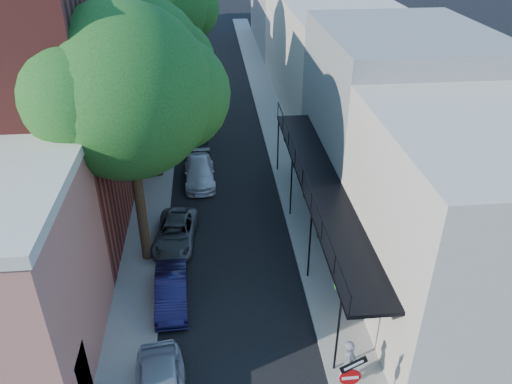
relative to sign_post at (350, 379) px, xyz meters
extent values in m
cube|color=black|center=(-3.16, 29.03, -2.03)|extent=(6.00, 64.00, 0.01)
cube|color=gray|center=(-7.16, 29.03, -1.98)|extent=(2.00, 64.00, 0.12)
cube|color=gray|center=(0.84, 29.03, -1.98)|extent=(2.00, 64.00, 0.12)
cube|color=beige|center=(-8.21, 1.53, -0.84)|extent=(0.10, 1.20, 2.20)
cube|color=maroon|center=(-13.16, 13.03, 3.96)|extent=(10.00, 12.00, 12.00)
cube|color=gray|center=(-8.18, 13.03, 5.96)|extent=(0.06, 7.00, 4.00)
cube|color=gray|center=(-12.16, 25.03, 2.46)|extent=(8.00, 12.00, 9.00)
cube|color=beige|center=(-12.16, 39.03, 2.96)|extent=(8.00, 16.00, 10.00)
cube|color=#C67165|center=(-12.16, 53.03, 1.96)|extent=(8.00, 12.00, 8.00)
cube|color=beige|center=(5.84, 4.53, 1.96)|extent=(8.00, 9.00, 8.00)
cube|color=gray|center=(5.84, 14.03, 2.46)|extent=(8.00, 10.00, 9.00)
cube|color=beige|center=(5.84, 29.03, 1.96)|extent=(8.00, 20.00, 8.00)
cube|color=black|center=(1.04, 9.03, 1.46)|extent=(2.00, 16.00, 0.15)
cube|color=black|center=(0.09, 9.03, 2.34)|extent=(0.05, 16.00, 0.05)
cylinder|color=black|center=(0.14, 2.03, -0.23)|extent=(0.08, 0.08, 3.40)
cylinder|color=black|center=(0.14, 17.03, -0.23)|extent=(0.08, 0.08, 3.40)
sphere|color=#194814|center=(0.44, 3.03, 1.01)|extent=(0.60, 0.60, 0.60)
sphere|color=#194814|center=(0.44, 9.03, 1.01)|extent=(0.60, 0.60, 0.60)
sphere|color=#194814|center=(0.44, 15.03, 1.01)|extent=(0.60, 0.60, 0.60)
cylinder|color=red|center=(-0.01, -0.01, 0.11)|extent=(0.66, 0.04, 0.66)
cube|color=white|center=(-0.01, -0.04, 0.11)|extent=(0.50, 0.02, 0.10)
cylinder|color=white|center=(-0.01, 0.01, 0.11)|extent=(0.70, 0.02, 0.70)
cube|color=black|center=(0.04, -0.02, 0.66)|extent=(0.89, 0.15, 0.58)
cube|color=white|center=(0.04, -0.05, 0.66)|extent=(0.60, 0.10, 0.31)
cylinder|color=#362215|center=(-6.96, 9.03, 1.46)|extent=(0.44, 0.44, 7.00)
sphere|color=#194814|center=(-6.96, 9.03, 5.98)|extent=(6.80, 6.80, 6.80)
sphere|color=#194814|center=(-5.26, 10.05, 5.48)|extent=(4.76, 4.76, 4.76)
cylinder|color=#362215|center=(-6.96, 17.03, 1.11)|extent=(0.44, 0.44, 6.30)
sphere|color=#194814|center=(-6.96, 17.03, 5.16)|extent=(6.00, 6.00, 6.00)
sphere|color=#194814|center=(-5.46, 17.93, 4.66)|extent=(4.20, 4.20, 4.20)
cylinder|color=#362215|center=(-6.96, 26.03, 1.64)|extent=(0.44, 0.44, 7.35)
sphere|color=#194814|center=(-6.96, 26.03, 6.36)|extent=(7.00, 7.00, 7.00)
sphere|color=#194814|center=(-5.21, 27.08, 5.86)|extent=(4.90, 4.90, 4.90)
imported|color=#141137|center=(-5.69, 6.05, -1.44)|extent=(1.42, 3.69, 1.20)
imported|color=#55595D|center=(-5.69, 10.20, -1.47)|extent=(2.24, 4.22, 1.13)
imported|color=silver|center=(-4.56, 16.16, -1.43)|extent=(1.85, 4.24, 1.21)
imported|color=black|center=(-4.70, 20.27, -1.45)|extent=(1.53, 3.50, 1.17)
imported|color=gray|center=(-5.76, 24.95, -1.40)|extent=(1.66, 3.96, 1.27)
imported|color=slate|center=(0.44, 1.41, -0.97)|extent=(0.67, 0.80, 1.89)
camera|label=1|loc=(-3.73, -9.60, 12.34)|focal=35.00mm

